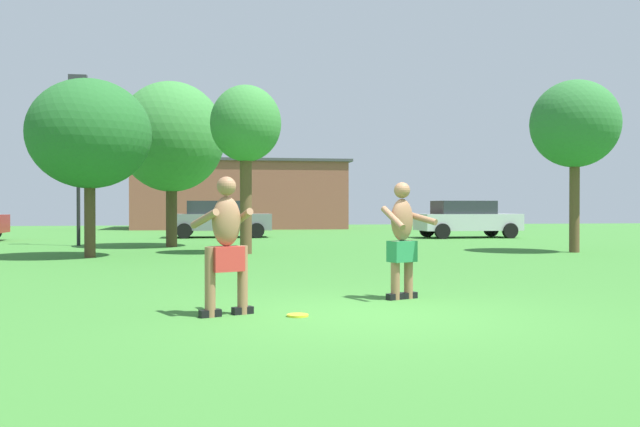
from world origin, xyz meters
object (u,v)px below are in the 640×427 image
car_gray_mid_lot (219,218)px  player_in_green (402,237)px  tree_near_building (575,125)px  tree_behind_players (90,134)px  frisbee (298,315)px  car_silver_near_post (467,218)px  tree_left_field (171,137)px  tree_right_field (246,126)px  lamp_post (78,141)px  player_near (226,242)px

car_gray_mid_lot → player_in_green: bearing=-82.8°
player_in_green → tree_near_building: bearing=48.4°
tree_near_building → tree_behind_players: bearing=179.3°
frisbee → tree_behind_players: tree_behind_players is taller
car_silver_near_post → tree_left_field: size_ratio=0.80×
frisbee → car_gray_mid_lot: 21.02m
tree_right_field → tree_near_building: (9.49, -0.92, 0.11)m
tree_near_building → lamp_post: bearing=159.4°
car_silver_near_post → tree_near_building: tree_near_building is taller
frisbee → car_silver_near_post: car_silver_near_post is taller
player_near → frisbee: bearing=-13.5°
car_silver_near_post → tree_behind_players: (-13.89, -8.97, 2.41)m
frisbee → car_gray_mid_lot: size_ratio=0.06×
frisbee → car_silver_near_post: 21.39m
lamp_post → tree_behind_players: 5.63m
tree_left_field → car_gray_mid_lot: bearing=76.2°
player_near → tree_near_building: 14.38m
car_silver_near_post → tree_right_field: 13.08m
lamp_post → tree_right_field: size_ratio=1.22×
frisbee → tree_left_field: size_ratio=0.05×
player_near → player_in_green: 2.75m
player_in_green → car_gray_mid_lot: size_ratio=0.39×
tree_behind_players → lamp_post: bearing=103.9°
car_silver_near_post → tree_right_field: tree_right_field is taller
player_near → car_gray_mid_lot: (0.05, 20.79, -0.08)m
player_near → frisbee: size_ratio=6.40×
tree_near_building → car_gray_mid_lot: bearing=132.6°
player_near → tree_near_building: (10.22, 9.72, 2.81)m
frisbee → car_silver_near_post: bearing=63.1°
car_silver_near_post → car_gray_mid_lot: (-10.47, 1.92, 0.00)m
tree_left_field → tree_right_field: tree_left_field is taller
tree_left_field → tree_behind_players: 4.74m
player_in_green → player_near: bearing=-157.4°
player_in_green → car_silver_near_post: player_in_green is taller
lamp_post → tree_left_field: bearing=-19.1°
car_silver_near_post → tree_right_field: bearing=-140.0°
player_near → tree_right_field: size_ratio=0.36×
tree_left_field → tree_near_building: 12.62m
tree_left_field → tree_behind_players: size_ratio=1.17×
frisbee → tree_left_field: tree_left_field is taller
car_gray_mid_lot → tree_left_field: bearing=-103.8°
player_in_green → tree_left_field: tree_left_field is taller
player_near → player_in_green: (2.54, 1.05, -0.01)m
player_in_green → tree_right_field: size_ratio=0.35×
player_near → frisbee: (0.86, -0.21, -0.89)m
car_silver_near_post → tree_near_building: 9.60m
car_silver_near_post → car_gray_mid_lot: bearing=169.6°
tree_left_field → lamp_post: bearing=160.9°
frisbee → player_in_green: bearing=36.9°
tree_near_building → car_silver_near_post: bearing=88.1°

